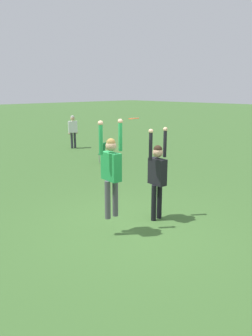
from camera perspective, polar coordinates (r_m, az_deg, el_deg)
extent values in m
plane|color=#3D662D|center=(7.48, 1.08, -10.24)|extent=(120.00, 120.00, 0.00)
cylinder|color=#4C4C51|center=(6.84, -3.22, -5.57)|extent=(0.12, 0.12, 0.82)
cylinder|color=#4C4C51|center=(6.97, -1.88, -5.18)|extent=(0.12, 0.12, 0.82)
cube|color=green|center=(6.71, -2.60, 0.28)|extent=(0.25, 0.50, 0.58)
sphere|color=tan|center=(6.62, -2.64, 3.88)|extent=(0.22, 0.22, 0.22)
sphere|color=olive|center=(6.61, -2.65, 4.40)|extent=(0.19, 0.19, 0.19)
cylinder|color=green|center=(6.43, -4.42, 5.07)|extent=(0.08, 0.08, 0.61)
sphere|color=tan|center=(6.39, -4.47, 7.79)|extent=(0.10, 0.10, 0.10)
cylinder|color=green|center=(6.77, -0.99, 5.55)|extent=(0.08, 0.08, 0.61)
sphere|color=tan|center=(6.74, -1.00, 8.13)|extent=(0.10, 0.10, 0.10)
cylinder|color=black|center=(7.72, 4.86, -6.08)|extent=(0.12, 0.12, 0.87)
cylinder|color=black|center=(7.86, 5.84, -5.73)|extent=(0.12, 0.12, 0.87)
cube|color=black|center=(7.58, 5.48, -0.63)|extent=(0.25, 0.47, 0.61)
sphere|color=tan|center=(7.48, 5.56, 2.74)|extent=(0.23, 0.23, 0.23)
sphere|color=black|center=(7.47, 5.57, 3.22)|extent=(0.20, 0.20, 0.20)
cylinder|color=black|center=(7.26, 4.31, 3.87)|extent=(0.08, 0.08, 0.65)
sphere|color=tan|center=(7.21, 4.36, 6.41)|extent=(0.10, 0.10, 0.10)
cylinder|color=black|center=(7.63, 6.80, 4.29)|extent=(0.08, 0.08, 0.65)
sphere|color=tan|center=(7.59, 6.87, 6.71)|extent=(0.10, 0.10, 0.10)
cylinder|color=#E04C23|center=(7.07, 1.38, 8.63)|extent=(0.23, 0.23, 0.04)
cylinder|color=gray|center=(13.39, -3.56, 1.43)|extent=(0.02, 0.02, 0.41)
cylinder|color=gray|center=(13.66, -2.24, 1.69)|extent=(0.02, 0.02, 0.41)
cylinder|color=gray|center=(13.70, -4.69, 1.70)|extent=(0.02, 0.02, 0.41)
cylinder|color=gray|center=(13.96, -3.38, 1.94)|extent=(0.02, 0.02, 0.41)
cube|color=#1E753D|center=(13.64, -3.48, 2.47)|extent=(0.64, 0.64, 0.04)
cube|color=#1E753D|center=(13.77, -4.11, 3.52)|extent=(0.49, 0.28, 0.41)
cylinder|color=#2D2D38|center=(17.31, -9.42, 4.75)|extent=(0.12, 0.12, 0.82)
cylinder|color=#2D2D38|center=(17.42, -8.89, 4.82)|extent=(0.12, 0.12, 0.82)
cube|color=white|center=(17.27, -9.24, 7.09)|extent=(0.47, 0.38, 0.58)
sphere|color=tan|center=(17.23, -9.30, 8.52)|extent=(0.22, 0.22, 0.22)
sphere|color=#B7B2AD|center=(17.23, -9.31, 8.72)|extent=(0.19, 0.19, 0.19)
cylinder|color=white|center=(17.14, -9.90, 6.96)|extent=(0.08, 0.08, 0.62)
sphere|color=tan|center=(17.18, -9.86, 5.94)|extent=(0.10, 0.10, 0.10)
cylinder|color=white|center=(17.41, -8.59, 7.11)|extent=(0.08, 0.08, 0.62)
sphere|color=tan|center=(17.45, -8.56, 6.10)|extent=(0.10, 0.10, 0.10)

